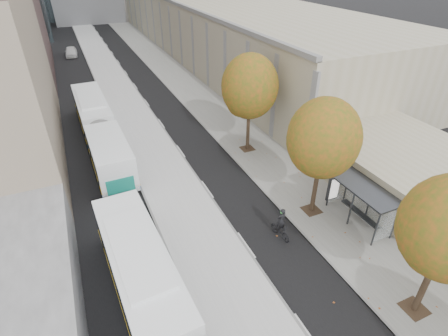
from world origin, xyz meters
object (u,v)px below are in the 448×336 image
bus_shelter (366,193)px  cyclist (281,227)px  bus_far (99,128)px  distant_car (71,52)px

bus_shelter → cyclist: size_ratio=2.12×
bus_shelter → cyclist: 5.48m
bus_far → distant_car: (-0.30, 32.40, -0.85)m
bus_far → cyclist: bearing=-65.1°
distant_car → cyclist: bearing=-76.5°
cyclist → distant_car: 49.21m
bus_shelter → cyclist: bearing=170.9°
bus_shelter → bus_far: 21.46m
bus_far → distant_car: bearing=89.3°
bus_far → cyclist: (7.92, -16.12, -0.80)m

